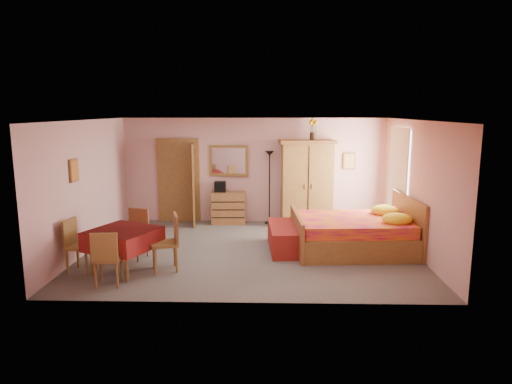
{
  "coord_description": "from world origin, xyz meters",
  "views": [
    {
      "loc": [
        0.34,
        -8.8,
        2.79
      ],
      "look_at": [
        0.1,
        0.3,
        1.15
      ],
      "focal_mm": 32.0,
      "sensor_mm": 36.0,
      "label": 1
    }
  ],
  "objects_px": {
    "sunflower_vase": "(313,129)",
    "bench": "(283,238)",
    "chair_east": "(165,243)",
    "bed": "(353,224)",
    "stereo": "(220,187)",
    "floor_lamp": "(269,188)",
    "dining_table": "(124,250)",
    "chest_of_drawers": "(228,208)",
    "chair_north": "(134,234)",
    "wall_mirror": "(229,161)",
    "chair_south": "(108,257)",
    "wardrobe": "(307,183)",
    "chair_west": "(81,246)"
  },
  "relations": [
    {
      "from": "chest_of_drawers",
      "to": "bed",
      "type": "height_order",
      "value": "bed"
    },
    {
      "from": "dining_table",
      "to": "chair_west",
      "type": "bearing_deg",
      "value": -177.44
    },
    {
      "from": "stereo",
      "to": "bed",
      "type": "height_order",
      "value": "bed"
    },
    {
      "from": "bed",
      "to": "chair_north",
      "type": "distance_m",
      "value": 4.28
    },
    {
      "from": "bed",
      "to": "chair_east",
      "type": "distance_m",
      "value": 3.72
    },
    {
      "from": "bench",
      "to": "chair_south",
      "type": "xyz_separation_m",
      "value": [
        -2.89,
        -1.97,
        0.21
      ]
    },
    {
      "from": "chest_of_drawers",
      "to": "chair_south",
      "type": "relative_size",
      "value": 0.91
    },
    {
      "from": "wall_mirror",
      "to": "dining_table",
      "type": "height_order",
      "value": "wall_mirror"
    },
    {
      "from": "chest_of_drawers",
      "to": "chair_south",
      "type": "xyz_separation_m",
      "value": [
        -1.59,
        -4.1,
        0.06
      ]
    },
    {
      "from": "chair_south",
      "to": "chair_north",
      "type": "height_order",
      "value": "chair_north"
    },
    {
      "from": "chair_north",
      "to": "bench",
      "type": "bearing_deg",
      "value": -151.69
    },
    {
      "from": "bed",
      "to": "chair_east",
      "type": "height_order",
      "value": "bed"
    },
    {
      "from": "chair_north",
      "to": "chair_east",
      "type": "height_order",
      "value": "chair_east"
    },
    {
      "from": "wall_mirror",
      "to": "wardrobe",
      "type": "distance_m",
      "value": 2.01
    },
    {
      "from": "wall_mirror",
      "to": "sunflower_vase",
      "type": "distance_m",
      "value": 2.21
    },
    {
      "from": "floor_lamp",
      "to": "chair_west",
      "type": "bearing_deg",
      "value": -132.84
    },
    {
      "from": "stereo",
      "to": "bench",
      "type": "relative_size",
      "value": 0.19
    },
    {
      "from": "wall_mirror",
      "to": "wardrobe",
      "type": "bearing_deg",
      "value": -5.66
    },
    {
      "from": "bed",
      "to": "chest_of_drawers",
      "type": "bearing_deg",
      "value": 138.0
    },
    {
      "from": "bench",
      "to": "dining_table",
      "type": "distance_m",
      "value": 3.13
    },
    {
      "from": "wardrobe",
      "to": "chest_of_drawers",
      "type": "bearing_deg",
      "value": 173.06
    },
    {
      "from": "dining_table",
      "to": "chest_of_drawers",
      "type": "bearing_deg",
      "value": 66.25
    },
    {
      "from": "chest_of_drawers",
      "to": "stereo",
      "type": "distance_m",
      "value": 0.56
    },
    {
      "from": "stereo",
      "to": "bench",
      "type": "height_order",
      "value": "stereo"
    },
    {
      "from": "chest_of_drawers",
      "to": "chair_east",
      "type": "bearing_deg",
      "value": -106.24
    },
    {
      "from": "dining_table",
      "to": "stereo",
      "type": "bearing_deg",
      "value": 69.4
    },
    {
      "from": "chair_north",
      "to": "sunflower_vase",
      "type": "bearing_deg",
      "value": -127.33
    },
    {
      "from": "sunflower_vase",
      "to": "dining_table",
      "type": "relative_size",
      "value": 0.49
    },
    {
      "from": "stereo",
      "to": "sunflower_vase",
      "type": "bearing_deg",
      "value": -3.3
    },
    {
      "from": "chest_of_drawers",
      "to": "bed",
      "type": "xyz_separation_m",
      "value": [
        2.68,
        -2.15,
        0.15
      ]
    },
    {
      "from": "wardrobe",
      "to": "sunflower_vase",
      "type": "xyz_separation_m",
      "value": [
        0.12,
        0.01,
        1.29
      ]
    },
    {
      "from": "wall_mirror",
      "to": "chair_north",
      "type": "relative_size",
      "value": 1.04
    },
    {
      "from": "chair_east",
      "to": "wall_mirror",
      "type": "bearing_deg",
      "value": -29.4
    },
    {
      "from": "floor_lamp",
      "to": "sunflower_vase",
      "type": "distance_m",
      "value": 1.76
    },
    {
      "from": "chest_of_drawers",
      "to": "chair_north",
      "type": "relative_size",
      "value": 0.89
    },
    {
      "from": "floor_lamp",
      "to": "sunflower_vase",
      "type": "bearing_deg",
      "value": -6.1
    },
    {
      "from": "sunflower_vase",
      "to": "bench",
      "type": "distance_m",
      "value": 3.02
    },
    {
      "from": "chair_east",
      "to": "bed",
      "type": "bearing_deg",
      "value": -86.75
    },
    {
      "from": "chair_south",
      "to": "wardrobe",
      "type": "bearing_deg",
      "value": 42.73
    },
    {
      "from": "wall_mirror",
      "to": "chair_west",
      "type": "distance_m",
      "value": 4.49
    },
    {
      "from": "wardrobe",
      "to": "chair_east",
      "type": "relative_size",
      "value": 2.08
    },
    {
      "from": "bed",
      "to": "dining_table",
      "type": "distance_m",
      "value": 4.42
    },
    {
      "from": "chest_of_drawers",
      "to": "dining_table",
      "type": "height_order",
      "value": "chest_of_drawers"
    },
    {
      "from": "chest_of_drawers",
      "to": "wall_mirror",
      "type": "height_order",
      "value": "wall_mirror"
    },
    {
      "from": "bench",
      "to": "sunflower_vase",
      "type": "bearing_deg",
      "value": 70.03
    },
    {
      "from": "stereo",
      "to": "dining_table",
      "type": "xyz_separation_m",
      "value": [
        -1.33,
        -3.53,
        -0.54
      ]
    },
    {
      "from": "bench",
      "to": "chest_of_drawers",
      "type": "bearing_deg",
      "value": 121.29
    },
    {
      "from": "wardrobe",
      "to": "chair_south",
      "type": "xyz_separation_m",
      "value": [
        -3.51,
        -4.01,
        -0.58
      ]
    },
    {
      "from": "chest_of_drawers",
      "to": "bed",
      "type": "distance_m",
      "value": 3.43
    },
    {
      "from": "bench",
      "to": "stereo",
      "type": "bearing_deg",
      "value": 124.48
    }
  ]
}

